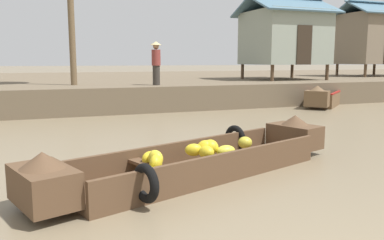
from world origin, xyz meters
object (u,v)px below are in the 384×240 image
at_px(banana_boat, 200,160).
at_px(stilt_house_mid_left, 372,38).
at_px(fishing_skiff_distant, 325,97).
at_px(stilt_house_left, 284,37).
at_px(vendor_person, 156,61).

height_order(banana_boat, stilt_house_mid_left, stilt_house_mid_left).
xyz_separation_m(banana_boat, fishing_skiff_distant, (8.94, 7.84, 0.09)).
distance_m(stilt_house_left, vendor_person, 7.82).
bearing_deg(banana_boat, stilt_house_left, 51.19).
xyz_separation_m(fishing_skiff_distant, stilt_house_left, (0.17, 3.48, 2.71)).
relative_size(fishing_skiff_distant, stilt_house_mid_left, 0.84).
xyz_separation_m(stilt_house_left, stilt_house_mid_left, (7.42, 1.75, 0.19)).
bearing_deg(stilt_house_left, vendor_person, -161.67).
height_order(fishing_skiff_distant, vendor_person, vendor_person).
bearing_deg(stilt_house_mid_left, banana_boat, -141.65).
height_order(fishing_skiff_distant, stilt_house_mid_left, stilt_house_mid_left).
xyz_separation_m(banana_boat, vendor_person, (1.77, 8.90, 1.61)).
bearing_deg(stilt_house_left, stilt_house_mid_left, 13.30).
xyz_separation_m(fishing_skiff_distant, vendor_person, (-7.17, 1.05, 1.52)).
xyz_separation_m(banana_boat, stilt_house_left, (9.11, 11.33, 2.80)).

